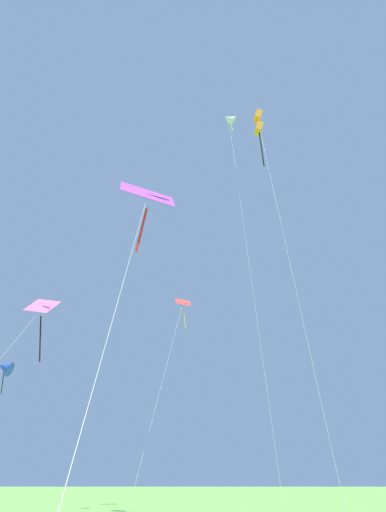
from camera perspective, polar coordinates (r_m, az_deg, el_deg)
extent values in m
cone|color=blue|center=(40.28, -21.26, -12.09)|extent=(1.29, 1.14, 1.40)
cylinder|color=black|center=(40.08, -21.50, -13.79)|extent=(0.12, 0.14, 1.52)
cone|color=white|center=(41.61, 4.24, 15.74)|extent=(1.29, 1.13, 1.20)
cylinder|color=yellow|center=(40.88, 4.49, 14.93)|extent=(0.33, 0.45, 1.10)
cylinder|color=silver|center=(30.51, 6.52, -0.23)|extent=(1.10, 7.80, 28.66)
cube|color=purple|center=(20.26, -5.38, 7.27)|extent=(2.32, 1.82, 1.50)
cylinder|color=#3F382D|center=(20.26, -5.38, 7.27)|extent=(1.82, 0.31, 0.48)
cylinder|color=red|center=(19.39, -6.06, 3.11)|extent=(0.43, 0.20, 1.98)
cylinder|color=silver|center=(12.75, -8.49, -4.05)|extent=(0.13, 10.53, 12.26)
cube|color=orange|center=(38.29, 7.65, 15.96)|extent=(0.70, 0.77, 0.84)
cube|color=orange|center=(37.55, 7.76, 14.64)|extent=(0.70, 0.77, 0.84)
cylinder|color=#3F382D|center=(37.92, 7.70, 15.30)|extent=(0.05, 0.05, 1.63)
cylinder|color=black|center=(36.47, 8.06, 12.50)|extent=(0.27, 0.10, 3.20)
cylinder|color=silver|center=(26.98, 11.08, 0.25)|extent=(0.67, 9.34, 25.86)
cube|color=red|center=(43.26, -1.19, -5.45)|extent=(1.33, 0.96, 0.89)
cylinder|color=#3F382D|center=(43.26, -1.19, -5.45)|extent=(1.11, 0.09, 0.27)
cylinder|color=yellow|center=(42.70, -1.05, -7.19)|extent=(0.33, 0.29, 1.99)
cylinder|color=silver|center=(36.20, -3.72, -14.81)|extent=(2.66, 10.43, 16.03)
cube|color=pink|center=(35.36, -17.30, -5.62)|extent=(2.55, 1.70, 1.62)
cylinder|color=#3F382D|center=(35.36, -17.30, -5.62)|extent=(1.53, 1.09, 0.65)
cylinder|color=black|center=(34.66, -17.52, -9.22)|extent=(0.43, 0.12, 3.17)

